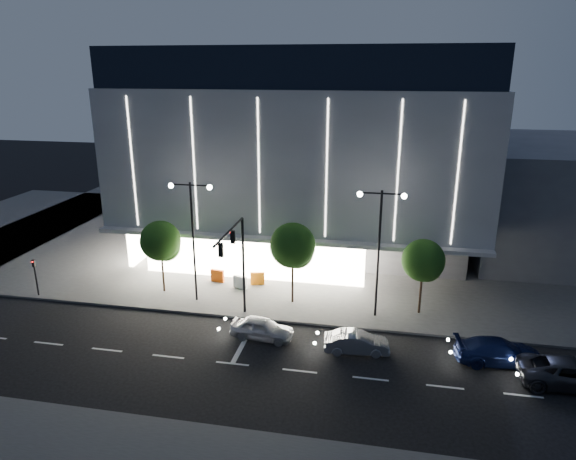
% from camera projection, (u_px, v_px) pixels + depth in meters
% --- Properties ---
extents(ground, '(160.00, 160.00, 0.00)m').
position_uv_depth(ground, '(208.00, 347.00, 31.74)').
color(ground, black).
rests_on(ground, ground).
extents(sidewalk_museum, '(70.00, 40.00, 0.15)m').
position_uv_depth(sidewalk_museum, '(332.00, 233.00, 53.25)').
color(sidewalk_museum, '#474747').
rests_on(sidewalk_museum, ground).
extents(museum, '(30.00, 25.80, 18.00)m').
position_uv_depth(museum, '(311.00, 146.00, 49.23)').
color(museum, '#4C4C51').
rests_on(museum, ground).
extents(annex_building, '(16.00, 20.00, 10.00)m').
position_uv_depth(annex_building, '(557.00, 196.00, 47.93)').
color(annex_building, '#4C4C51').
rests_on(annex_building, ground).
extents(traffic_mast, '(0.33, 5.89, 7.07)m').
position_uv_depth(traffic_mast, '(237.00, 254.00, 33.15)').
color(traffic_mast, black).
rests_on(traffic_mast, ground).
extents(street_lamp_west, '(3.16, 0.36, 9.00)m').
position_uv_depth(street_lamp_west, '(192.00, 225.00, 36.08)').
color(street_lamp_west, black).
rests_on(street_lamp_west, ground).
extents(street_lamp_east, '(3.16, 0.36, 9.00)m').
position_uv_depth(street_lamp_east, '(379.00, 236.00, 33.72)').
color(street_lamp_east, black).
rests_on(street_lamp_east, ground).
extents(ped_signal_far, '(0.22, 0.24, 3.00)m').
position_uv_depth(ped_signal_far, '(35.00, 274.00, 38.09)').
color(ped_signal_far, black).
rests_on(ped_signal_far, ground).
extents(tree_left, '(3.02, 3.02, 5.72)m').
position_uv_depth(tree_left, '(161.00, 243.00, 38.16)').
color(tree_left, black).
rests_on(tree_left, ground).
extents(tree_mid, '(3.25, 3.25, 6.15)m').
position_uv_depth(tree_mid, '(293.00, 248.00, 36.25)').
color(tree_mid, black).
rests_on(tree_mid, ground).
extents(tree_right, '(2.91, 2.91, 5.51)m').
position_uv_depth(tree_right, '(423.00, 263.00, 34.75)').
color(tree_right, black).
rests_on(tree_right, ground).
extents(car_lead, '(4.19, 2.01, 1.38)m').
position_uv_depth(car_lead, '(262.00, 328.00, 32.60)').
color(car_lead, '#B4B5BC').
rests_on(car_lead, ground).
extents(car_second, '(4.05, 1.79, 1.29)m').
position_uv_depth(car_second, '(357.00, 343.00, 31.01)').
color(car_second, '#A1A2A9').
rests_on(car_second, ground).
extents(car_third, '(5.19, 2.57, 1.45)m').
position_uv_depth(car_third, '(499.00, 351.00, 29.89)').
color(car_third, navy).
rests_on(car_third, ground).
extents(car_fourth, '(5.46, 2.55, 1.51)m').
position_uv_depth(car_fourth, '(571.00, 373.00, 27.71)').
color(car_fourth, '#323238').
rests_on(car_fourth, ground).
extents(barrier_a, '(1.13, 0.44, 1.00)m').
position_uv_depth(barrier_a, '(217.00, 276.00, 40.87)').
color(barrier_a, '#E34D0C').
rests_on(barrier_a, sidewalk_museum).
extents(barrier_c, '(1.13, 0.48, 1.00)m').
position_uv_depth(barrier_c, '(257.00, 278.00, 40.35)').
color(barrier_c, orange).
rests_on(barrier_c, sidewalk_museum).
extents(barrier_d, '(1.13, 0.52, 1.00)m').
position_uv_depth(barrier_d, '(240.00, 282.00, 39.64)').
color(barrier_d, white).
rests_on(barrier_d, sidewalk_museum).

